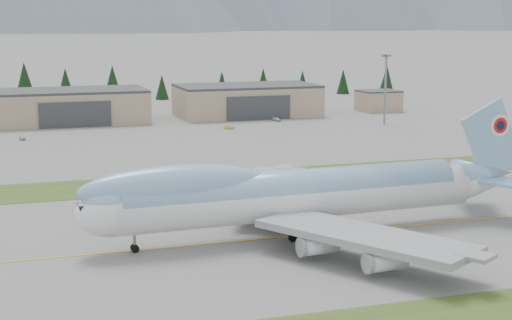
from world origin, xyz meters
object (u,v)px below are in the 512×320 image
object	(u,v)px
hangar_right	(247,100)
service_vehicle_b	(229,129)
boeing_747_freighter	(295,194)
service_vehicle_a	(22,140)
hangar_center	(71,106)
service_vehicle_c	(276,121)

from	to	relation	value
hangar_right	service_vehicle_b	bearing A→B (deg)	-116.71
boeing_747_freighter	service_vehicle_a	world-z (taller)	boeing_747_freighter
hangar_right	service_vehicle_a	world-z (taller)	hangar_right
hangar_center	service_vehicle_a	world-z (taller)	hangar_center
boeing_747_freighter	service_vehicle_a	bearing A→B (deg)	105.63
hangar_right	service_vehicle_c	size ratio (longest dim) A/B	12.24
service_vehicle_a	service_vehicle_c	bearing A→B (deg)	3.75
hangar_right	service_vehicle_b	distance (m)	34.71
hangar_center	service_vehicle_a	distance (m)	38.17
service_vehicle_a	service_vehicle_c	xyz separation A→B (m)	(81.30, 16.34, 0.00)
hangar_center	service_vehicle_b	bearing A→B (deg)	-34.49
service_vehicle_a	hangar_center	bearing A→B (deg)	56.39
boeing_747_freighter	hangar_center	bearing A→B (deg)	95.59
service_vehicle_b	service_vehicle_c	distance (m)	23.98
service_vehicle_b	service_vehicle_c	world-z (taller)	service_vehicle_c
service_vehicle_b	service_vehicle_a	bearing A→B (deg)	119.90
service_vehicle_b	service_vehicle_c	bearing A→B (deg)	-30.37
boeing_747_freighter	hangar_right	size ratio (longest dim) A/B	1.60
service_vehicle_a	service_vehicle_b	size ratio (longest dim) A/B	1.06
service_vehicle_a	service_vehicle_c	distance (m)	82.92
hangar_right	boeing_747_freighter	bearing A→B (deg)	-104.56
hangar_center	service_vehicle_a	bearing A→B (deg)	-115.99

